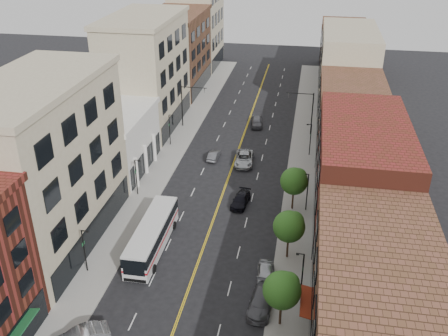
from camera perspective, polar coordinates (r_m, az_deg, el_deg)
The scene contains 30 objects.
sidewalk_left at distance 75.87m, azimuth -6.43°, elevation 1.06°, with size 4.00×110.00×0.15m, color gray.
sidewalk_right at distance 73.12m, azimuth 8.81°, elevation -0.17°, with size 4.00×110.00×0.15m, color gray.
bldg_l_tanoffice at distance 56.52m, azimuth -19.91°, elevation -0.06°, with size 10.00×22.00×18.00m, color tan.
bldg_l_white at distance 73.06m, azimuth -12.73°, elevation 2.86°, with size 10.00×14.00×8.00m, color silver.
bldg_l_far_a at distance 86.21m, azimuth -8.89°, elevation 10.55°, with size 10.00×20.00×18.00m, color tan.
bldg_l_far_b at distance 105.02m, azimuth -5.37°, elevation 12.93°, with size 10.00×20.00×15.00m, color brown.
bldg_l_far_c at distance 121.49m, azimuth -3.15°, elevation 16.19°, with size 10.00×16.00×20.00m, color tan.
bldg_r_near at distance 41.95m, azimuth 17.30°, elevation -16.97°, with size 10.00×26.00×10.00m, color brown.
bldg_r_mid at distance 61.00m, azimuth 15.36°, elevation -0.46°, with size 10.00×22.00×12.00m, color #5E2418.
bldg_r_far_a at distance 80.55m, azimuth 14.34°, elevation 5.79°, with size 10.00×20.00×10.00m, color brown.
bldg_r_far_b at distance 99.85m, azimuth 13.91°, elevation 11.20°, with size 10.00×22.00×14.00m, color tan.
bldg_r_far_c at distance 119.56m, azimuth 13.44°, elevation 13.11°, with size 10.00×18.00×11.00m, color brown.
tree_r_1 at distance 45.01m, azimuth 6.77°, elevation -13.57°, with size 3.40×3.40×5.59m.
tree_r_2 at distance 52.99m, azimuth 7.55°, elevation -6.54°, with size 3.40×3.40×5.59m.
tree_r_3 at distance 61.57m, azimuth 8.10°, elevation -1.41°, with size 3.40×3.40×5.59m.
lamp_l_1 at distance 53.17m, azimuth -15.65°, elevation -8.83°, with size 0.81×0.55×5.05m.
lamp_l_2 at distance 65.58m, azimuth -9.98°, elevation -0.81°, with size 0.81×0.55×5.05m.
lamp_l_3 at distance 79.28m, azimuth -6.21°, elevation 4.57°, with size 0.81×0.55×5.05m.
lamp_r_1 at distance 48.77m, azimuth 8.90°, elevation -11.76°, with size 0.81×0.55×5.05m.
lamp_r_2 at distance 62.06m, azimuth 9.47°, elevation -2.49°, with size 0.81×0.55×5.05m.
lamp_r_3 at distance 76.40m, azimuth 9.83°, elevation 3.41°, with size 0.81×0.55×5.05m.
signal_mast_left at distance 85.69m, azimuth -4.37°, elevation 7.62°, with size 4.49×0.18×7.20m.
signal_mast_right at distance 83.20m, azimuth 9.58°, elevation 6.70°, with size 4.49×0.18×7.20m.
city_bus at distance 55.77m, azimuth -8.23°, elevation -7.53°, with size 3.03×12.32×3.16m.
car_parked_mid at distance 48.68m, azimuth 4.29°, elevation -14.97°, with size 2.13×5.24×1.52m, color #4B4B50.
car_parked_far at distance 51.57m, azimuth 4.77°, elevation -12.12°, with size 1.81×4.50×1.53m, color #ABAEB3.
car_lane_behind at distance 75.21m, azimuth -1.16°, elevation 1.47°, with size 1.34×3.85×1.27m, color #444549.
car_lane_a at distance 63.67m, azimuth 1.92°, elevation -3.68°, with size 1.85×4.55×1.32m, color black.
car_lane_b at distance 73.86m, azimuth 2.31°, elevation 1.08°, with size 2.66×5.77×1.60m, color #AEB1B6.
car_lane_c at distance 87.28m, azimuth 3.75°, elevation 5.32°, with size 1.88×4.67×1.59m, color #535358.
Camera 1 is at (10.25, -30.04, 33.48)m, focal length 40.00 mm.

